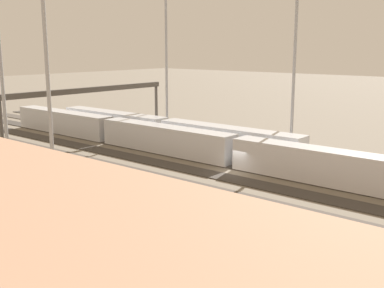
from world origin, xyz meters
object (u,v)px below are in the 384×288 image
Objects in this scene: train_on_track_1 at (165,131)px; light_mast_2 at (296,34)px; light_mast_1 at (43,3)px; signal_gantry at (90,95)px; train_on_track_2 at (235,151)px; light_mast_0 at (166,24)px.

light_mast_2 is at bearing -154.58° from train_on_track_1.
light_mast_1 reaches higher than signal_gantry.
light_mast_1 reaches higher than light_mast_2.
train_on_track_2 is 3.22× the size of light_mast_0.
train_on_track_2 is 3.19× the size of signal_gantry.
light_mast_2 is at bearing -148.91° from signal_gantry.
train_on_track_1 is 12.78m from signal_gantry.
light_mast_0 is 24.80m from light_mast_2.
train_on_track_2 is 26.23m from signal_gantry.
light_mast_0 is at bearing -95.35° from signal_gantry.
train_on_track_2 and train_on_track_1 have the same top height.
train_on_track_1 is (16.78, -5.00, -0.02)m from train_on_track_2.
light_mast_0 is 19.39m from signal_gantry.
train_on_track_1 is 1.82× the size of light_mast_2.
light_mast_0 is 0.96× the size of light_mast_1.
light_mast_2 is 0.86× the size of signal_gantry.
signal_gantry is at bearing -50.24° from light_mast_1.
train_on_track_1 is at bearing -139.36° from signal_gantry.
train_on_track_1 is at bearing -79.51° from light_mast_1.
light_mast_0 is (7.26, -8.29, 16.70)m from train_on_track_1.
train_on_track_2 is 17.51m from train_on_track_1.
light_mast_2 is (-13.17, -31.46, -2.75)m from light_mast_1.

